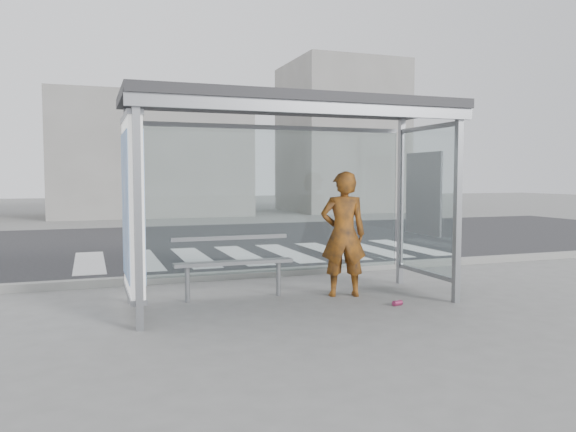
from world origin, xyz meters
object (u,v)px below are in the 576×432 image
object	(u,v)px
person	(343,234)
bench	(234,262)
bus_shelter	(264,149)
soda_can	(397,303)

from	to	relation	value
person	bench	distance (m)	1.54
bus_shelter	soda_can	world-z (taller)	bus_shelter
person	bench	bearing A→B (deg)	2.10
bus_shelter	bench	xyz separation A→B (m)	(-0.30, 0.44, -1.49)
person	bus_shelter	bearing A→B (deg)	20.14
bus_shelter	soda_can	distance (m)	2.58
bus_shelter	person	xyz separation A→B (m)	(1.16, 0.10, -1.13)
person	bench	xyz separation A→B (m)	(-1.46, 0.34, -0.36)
bus_shelter	person	world-z (taller)	bus_shelter
bench	soda_can	size ratio (longest dim) A/B	12.78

